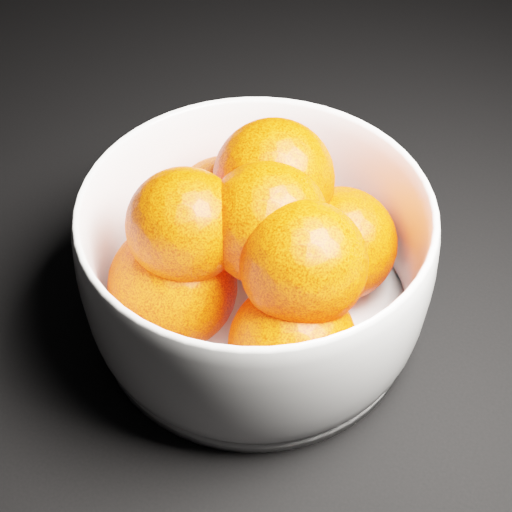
% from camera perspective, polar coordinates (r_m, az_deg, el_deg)
% --- Properties ---
extents(bowl, '(0.24, 0.24, 0.12)m').
position_cam_1_polar(bowl, '(0.49, -0.00, -0.47)').
color(bowl, white).
rests_on(bowl, ground).
extents(orange_pile, '(0.18, 0.18, 0.13)m').
position_cam_1_polar(orange_pile, '(0.47, -0.01, 0.73)').
color(orange_pile, '#FF3503').
rests_on(orange_pile, bowl).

